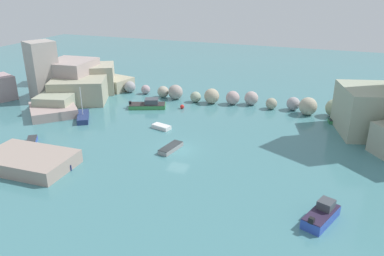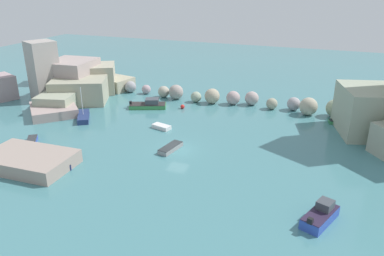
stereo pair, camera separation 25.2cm
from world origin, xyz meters
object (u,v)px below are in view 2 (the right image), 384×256
moored_boat_1 (149,105)px  moored_boat_6 (162,127)px  channel_buoy (183,107)px  moored_boat_0 (171,148)px  moored_boat_2 (84,117)px  moored_boat_7 (32,140)px  moored_boat_3 (321,215)px  moored_boat_4 (342,122)px  stone_dock (28,160)px  moored_boat_5 (67,161)px

moored_boat_1 → moored_boat_6: (5.85, -7.58, -0.28)m
moored_boat_1 → moored_boat_6: size_ratio=2.16×
channel_buoy → moored_boat_0: 15.89m
channel_buoy → moored_boat_6: bearing=-86.7°
moored_boat_2 → moored_boat_7: moored_boat_2 is taller
moored_boat_1 → moored_boat_3: moored_boat_3 is taller
moored_boat_3 → moored_boat_7: (-35.78, 4.55, -0.33)m
moored_boat_0 → moored_boat_4: 26.10m
moored_boat_1 → moored_boat_2: (-6.68, -8.36, -0.13)m
moored_boat_3 → moored_boat_6: size_ratio=1.58×
moored_boat_0 → stone_dock: bearing=-43.5°
channel_buoy → moored_boat_7: 23.37m
moored_boat_6 → moored_boat_7: 17.02m
moored_boat_1 → moored_boat_7: moored_boat_1 is taller
moored_boat_3 → moored_boat_5: 27.67m
stone_dock → moored_boat_4: bearing=39.4°
moored_boat_1 → moored_boat_6: 9.58m
moored_boat_2 → channel_buoy: bearing=96.1°
moored_boat_0 → moored_boat_5: 12.18m
channel_buoy → moored_boat_1: size_ratio=0.11×
channel_buoy → moored_boat_4: 24.35m
channel_buoy → moored_boat_5: channel_buoy is taller
moored_boat_7 → moored_boat_6: bearing=91.3°
stone_dock → channel_buoy: bearing=71.2°
moored_boat_4 → moored_boat_0: bearing=26.2°
channel_buoy → moored_boat_6: (0.53, -9.11, -0.07)m
moored_boat_4 → moored_boat_6: (-23.73, -11.12, 0.00)m
moored_boat_3 → moored_boat_6: bearing=77.7°
moored_boat_3 → moored_boat_6: (-22.25, 14.87, -0.36)m
moored_boat_2 → moored_boat_6: (12.53, 0.79, -0.14)m
moored_boat_3 → moored_boat_7: bearing=104.2°
moored_boat_4 → moored_boat_7: size_ratio=1.46×
moored_boat_4 → moored_boat_5: bearing=25.4°
stone_dock → moored_boat_1: stone_dock is taller
moored_boat_2 → moored_boat_5: 14.77m
channel_buoy → moored_boat_3: (22.78, -23.98, 0.29)m
moored_boat_0 → moored_boat_5: moored_boat_5 is taller
channel_buoy → moored_boat_4: size_ratio=0.18×
moored_boat_2 → moored_boat_4: bearing=74.8°
moored_boat_2 → moored_boat_5: moored_boat_2 is taller
stone_dock → moored_boat_0: stone_dock is taller
moored_boat_0 → moored_boat_5: size_ratio=1.08×
moored_boat_0 → moored_boat_5: (-9.50, -7.62, 0.04)m
moored_boat_5 → moored_boat_7: (-8.14, 3.40, -0.03)m
moored_boat_2 → moored_boat_5: bearing=-4.5°
moored_boat_0 → moored_boat_7: 18.14m
moored_boat_3 → moored_boat_5: (-27.64, 1.15, -0.30)m
moored_boat_6 → moored_boat_5: bearing=-95.5°
moored_boat_2 → moored_boat_3: (34.78, -14.09, 0.22)m
stone_dock → moored_boat_5: stone_dock is taller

